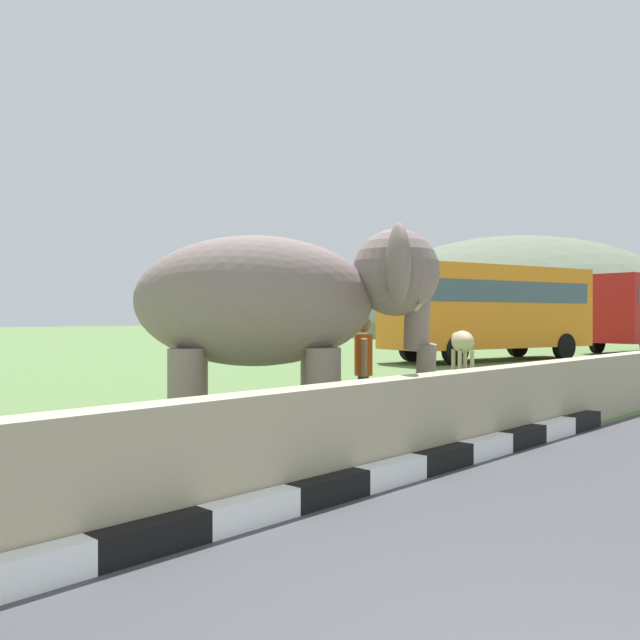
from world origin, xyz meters
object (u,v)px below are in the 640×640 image
Objects in this scene: elephant at (283,304)px; bus_orange at (489,305)px; cow_near at (462,342)px; person_handler at (363,367)px.

elephant is 18.15m from bus_orange.
cow_near is (-5.20, -2.04, -1.21)m from bus_orange.
elephant is 2.36× the size of person_handler.
elephant is at bearing 168.18° from person_handler.
cow_near is (11.72, 4.54, -0.94)m from elephant.
elephant is 12.60m from cow_near.
person_handler reaches higher than cow_near.
person_handler is 1.01× the size of cow_near.
bus_orange is (15.60, 6.85, 1.15)m from person_handler.
bus_orange is (16.91, 6.58, 0.27)m from elephant.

